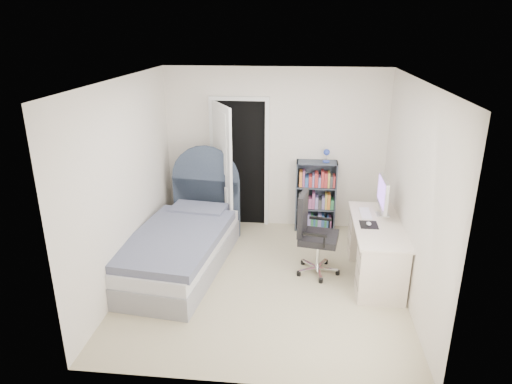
# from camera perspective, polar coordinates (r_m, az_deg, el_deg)

# --- Properties ---
(room_shell) EXTENTS (3.50, 3.70, 2.60)m
(room_shell) POSITION_cam_1_polar(r_m,az_deg,el_deg) (5.39, 1.10, 0.50)
(room_shell) COLOR tan
(room_shell) RESTS_ON ground
(door) EXTENTS (0.92, 0.74, 2.06)m
(door) POSITION_cam_1_polar(r_m,az_deg,el_deg) (6.99, -3.45, 3.24)
(door) COLOR black
(door) RESTS_ON ground
(bed) EXTENTS (1.32, 2.39, 1.41)m
(bed) POSITION_cam_1_polar(r_m,az_deg,el_deg) (6.21, -9.20, -6.37)
(bed) COLOR gray
(bed) RESTS_ON ground
(nightstand) EXTENTS (0.38, 0.38, 0.57)m
(nightstand) POSITION_cam_1_polar(r_m,az_deg,el_deg) (7.35, -6.57, -1.48)
(nightstand) COLOR tan
(nightstand) RESTS_ON ground
(floor_lamp) EXTENTS (0.22, 0.22, 1.54)m
(floor_lamp) POSITION_cam_1_polar(r_m,az_deg,el_deg) (7.20, -3.60, 0.35)
(floor_lamp) COLOR silver
(floor_lamp) RESTS_ON ground
(bookcase) EXTENTS (0.62, 0.27, 1.32)m
(bookcase) POSITION_cam_1_polar(r_m,az_deg,el_deg) (7.19, 7.46, -0.78)
(bookcase) COLOR #3C4452
(bookcase) RESTS_ON ground
(desk) EXTENTS (0.60, 1.50, 1.23)m
(desk) POSITION_cam_1_polar(r_m,az_deg,el_deg) (6.05, 14.73, -6.66)
(desk) COLOR beige
(desk) RESTS_ON ground
(office_chair) EXTENTS (0.58, 0.60, 1.09)m
(office_chair) POSITION_cam_1_polar(r_m,az_deg,el_deg) (5.90, 7.04, -4.73)
(office_chair) COLOR silver
(office_chair) RESTS_ON ground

